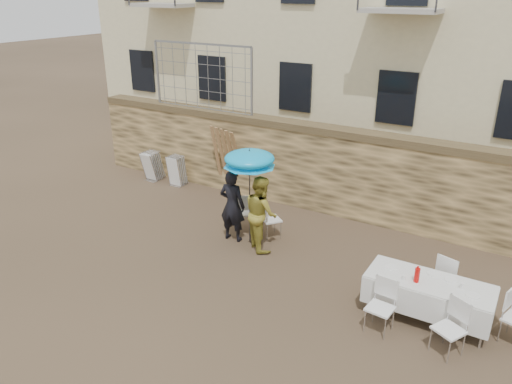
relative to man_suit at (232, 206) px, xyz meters
The scene contains 16 objects.
ground 2.55m from the man_suit, 82.02° to the right, with size 80.00×80.00×0.00m, color brown.
stone_wall 2.65m from the man_suit, 82.70° to the left, with size 13.00×0.50×2.20m, color olive.
chain_link_fence 4.36m from the man_suit, 135.56° to the left, with size 3.20×0.06×1.80m, color gray, non-canonical shape.
man_suit is the anchor object (origin of this frame).
woman_dress 0.75m from the man_suit, ahead, with size 0.82×0.64×1.69m, color gold.
umbrella 1.17m from the man_suit, 14.04° to the left, with size 1.14×1.14×2.05m.
couple_chair_left 0.66m from the man_suit, 90.00° to the left, with size 0.48×0.48×0.96m, color white, non-canonical shape.
couple_chair_right 0.96m from the man_suit, 38.16° to the left, with size 0.48×0.48×0.96m, color white, non-canonical shape.
banquet_table 4.62m from the man_suit, ahead, with size 2.10×0.85×0.78m.
soda_bottle 4.45m from the man_suit, 12.04° to the right, with size 0.09×0.09×0.26m, color red.
table_chair_front_left 4.25m from the man_suit, 21.15° to the right, with size 0.48×0.48×0.96m, color white, non-canonical shape.
table_chair_front_right 5.29m from the man_suit, 16.83° to the right, with size 0.48×0.48×0.96m, color white, non-canonical shape.
table_chair_back 4.76m from the man_suit, ahead, with size 0.48×0.48×0.96m, color white, non-canonical shape.
chair_stack_left 4.71m from the man_suit, 152.49° to the left, with size 0.46×0.55×0.92m, color white, non-canonical shape.
chair_stack_right 3.94m from the man_suit, 146.40° to the left, with size 0.46×0.47×0.92m, color white, non-canonical shape.
wood_planks 2.80m from the man_suit, 126.64° to the left, with size 0.70×0.20×2.00m, color #A37749, non-canonical shape.
Camera 1 is at (5.39, -6.16, 5.42)m, focal length 35.00 mm.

